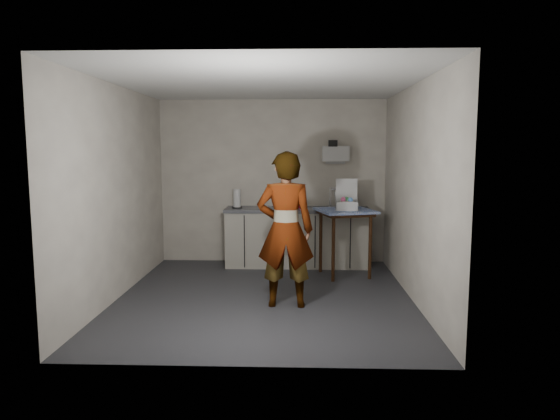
{
  "coord_description": "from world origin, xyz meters",
  "views": [
    {
      "loc": [
        0.4,
        -6.0,
        1.83
      ],
      "look_at": [
        0.17,
        0.45,
        1.03
      ],
      "focal_mm": 32.0,
      "sensor_mm": 36.0,
      "label": 1
    }
  ],
  "objects_px": {
    "kitchen_counter": "(297,239)",
    "soap_bottle": "(289,197)",
    "paper_towel": "(237,199)",
    "dish_rack": "(342,203)",
    "dark_bottle": "(280,201)",
    "side_table": "(345,218)",
    "bakery_box": "(347,203)",
    "standing_man": "(285,230)",
    "soda_can": "(300,204)"
  },
  "relations": [
    {
      "from": "kitchen_counter",
      "to": "bakery_box",
      "type": "bearing_deg",
      "value": -41.12
    },
    {
      "from": "kitchen_counter",
      "to": "side_table",
      "type": "bearing_deg",
      "value": -41.16
    },
    {
      "from": "dish_rack",
      "to": "dark_bottle",
      "type": "bearing_deg",
      "value": -177.1
    },
    {
      "from": "side_table",
      "to": "dark_bottle",
      "type": "distance_m",
      "value": 1.14
    },
    {
      "from": "kitchen_counter",
      "to": "bakery_box",
      "type": "distance_m",
      "value": 1.13
    },
    {
      "from": "paper_towel",
      "to": "dish_rack",
      "type": "bearing_deg",
      "value": 2.16
    },
    {
      "from": "kitchen_counter",
      "to": "dish_rack",
      "type": "bearing_deg",
      "value": 3.22
    },
    {
      "from": "soap_bottle",
      "to": "kitchen_counter",
      "type": "bearing_deg",
      "value": -2.35
    },
    {
      "from": "side_table",
      "to": "paper_towel",
      "type": "distance_m",
      "value": 1.74
    },
    {
      "from": "standing_man",
      "to": "kitchen_counter",
      "type": "bearing_deg",
      "value": -94.65
    },
    {
      "from": "side_table",
      "to": "bakery_box",
      "type": "xyz_separation_m",
      "value": [
        0.02,
        -0.01,
        0.22
      ]
    },
    {
      "from": "kitchen_counter",
      "to": "standing_man",
      "type": "height_order",
      "value": "standing_man"
    },
    {
      "from": "side_table",
      "to": "soap_bottle",
      "type": "xyz_separation_m",
      "value": [
        -0.82,
        0.61,
        0.24
      ]
    },
    {
      "from": "kitchen_counter",
      "to": "dark_bottle",
      "type": "bearing_deg",
      "value": -177.94
    },
    {
      "from": "standing_man",
      "to": "soda_can",
      "type": "relative_size",
      "value": 13.39
    },
    {
      "from": "dark_bottle",
      "to": "bakery_box",
      "type": "relative_size",
      "value": 0.51
    },
    {
      "from": "kitchen_counter",
      "to": "bakery_box",
      "type": "xyz_separation_m",
      "value": [
        0.7,
        -0.61,
        0.63
      ]
    },
    {
      "from": "soap_bottle",
      "to": "dish_rack",
      "type": "xyz_separation_m",
      "value": [
        0.84,
        0.03,
        -0.1
      ]
    },
    {
      "from": "soda_can",
      "to": "dark_bottle",
      "type": "bearing_deg",
      "value": -172.39
    },
    {
      "from": "soap_bottle",
      "to": "dark_bottle",
      "type": "relative_size",
      "value": 1.5
    },
    {
      "from": "standing_man",
      "to": "dish_rack",
      "type": "distance_m",
      "value": 2.24
    },
    {
      "from": "standing_man",
      "to": "paper_towel",
      "type": "xyz_separation_m",
      "value": [
        -0.8,
        2.01,
        0.15
      ]
    },
    {
      "from": "standing_man",
      "to": "paper_towel",
      "type": "height_order",
      "value": "standing_man"
    },
    {
      "from": "kitchen_counter",
      "to": "soda_can",
      "type": "xyz_separation_m",
      "value": [
        0.05,
        0.03,
        0.55
      ]
    },
    {
      "from": "side_table",
      "to": "standing_man",
      "type": "distance_m",
      "value": 1.66
    },
    {
      "from": "dark_bottle",
      "to": "standing_man",
      "type": "bearing_deg",
      "value": -86.28
    },
    {
      "from": "dish_rack",
      "to": "side_table",
      "type": "bearing_deg",
      "value": -91.5
    },
    {
      "from": "kitchen_counter",
      "to": "paper_towel",
      "type": "relative_size",
      "value": 7.61
    },
    {
      "from": "side_table",
      "to": "bakery_box",
      "type": "distance_m",
      "value": 0.22
    },
    {
      "from": "kitchen_counter",
      "to": "standing_man",
      "type": "bearing_deg",
      "value": -93.86
    },
    {
      "from": "side_table",
      "to": "soap_bottle",
      "type": "distance_m",
      "value": 1.05
    },
    {
      "from": "standing_man",
      "to": "soap_bottle",
      "type": "xyz_separation_m",
      "value": [
        0.0,
        2.04,
        0.18
      ]
    },
    {
      "from": "paper_towel",
      "to": "standing_man",
      "type": "bearing_deg",
      "value": -68.3
    },
    {
      "from": "side_table",
      "to": "dish_rack",
      "type": "height_order",
      "value": "dish_rack"
    },
    {
      "from": "dark_bottle",
      "to": "dish_rack",
      "type": "distance_m",
      "value": 0.97
    },
    {
      "from": "standing_man",
      "to": "soda_can",
      "type": "xyz_separation_m",
      "value": [
        0.18,
        2.07,
        0.08
      ]
    },
    {
      "from": "kitchen_counter",
      "to": "soap_bottle",
      "type": "height_order",
      "value": "soap_bottle"
    },
    {
      "from": "standing_man",
      "to": "dish_rack",
      "type": "bearing_deg",
      "value": -112.85
    },
    {
      "from": "paper_towel",
      "to": "bakery_box",
      "type": "xyz_separation_m",
      "value": [
        1.64,
        -0.59,
        0.01
      ]
    },
    {
      "from": "bakery_box",
      "to": "soda_can",
      "type": "bearing_deg",
      "value": 138.95
    },
    {
      "from": "soda_can",
      "to": "dark_bottle",
      "type": "distance_m",
      "value": 0.32
    },
    {
      "from": "standing_man",
      "to": "soda_can",
      "type": "distance_m",
      "value": 2.08
    },
    {
      "from": "dish_rack",
      "to": "bakery_box",
      "type": "relative_size",
      "value": 1.02
    },
    {
      "from": "standing_man",
      "to": "soap_bottle",
      "type": "relative_size",
      "value": 5.39
    },
    {
      "from": "soda_can",
      "to": "standing_man",
      "type": "bearing_deg",
      "value": -95.11
    },
    {
      "from": "kitchen_counter",
      "to": "soap_bottle",
      "type": "distance_m",
      "value": 0.66
    },
    {
      "from": "dish_rack",
      "to": "paper_towel",
      "type": "bearing_deg",
      "value": -177.84
    },
    {
      "from": "bakery_box",
      "to": "kitchen_counter",
      "type": "bearing_deg",
      "value": 142.44
    },
    {
      "from": "side_table",
      "to": "bakery_box",
      "type": "height_order",
      "value": "bakery_box"
    },
    {
      "from": "bakery_box",
      "to": "dark_bottle",
      "type": "bearing_deg",
      "value": 151.72
    }
  ]
}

